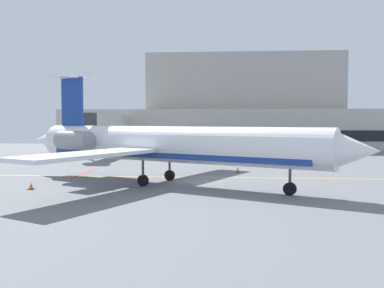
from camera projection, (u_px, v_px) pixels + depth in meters
ground at (194, 183)px, 35.59m from camera, size 120.00×120.00×0.11m
terminal_building at (234, 111)px, 82.06m from camera, size 62.74×13.79×18.21m
jet_bridge_west at (106, 123)px, 64.40m from camera, size 2.40×22.47×6.27m
regional_jet at (164, 145)px, 34.88m from camera, size 30.13×24.98×9.41m
baggage_tug at (282, 151)px, 59.44m from camera, size 3.40×3.31×2.31m
pushback_tractor at (181, 150)px, 61.71m from camera, size 3.66×3.18×2.16m
fuel_tank at (156, 147)px, 65.07m from camera, size 8.05×2.99×2.19m
safety_cone_alpha at (238, 170)px, 42.99m from camera, size 0.47×0.47×0.55m
safety_cone_bravo at (31, 186)px, 32.16m from camera, size 0.47×0.47×0.55m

